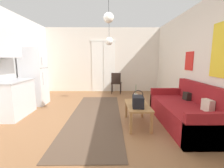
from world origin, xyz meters
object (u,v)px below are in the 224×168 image
at_px(bamboo_vase, 136,98).
at_px(accent_chair, 116,82).
at_px(pendant_lamp_near, 109,18).
at_px(handbag, 138,101).
at_px(coffee_table, 138,107).
at_px(pendant_lamp_far, 109,41).
at_px(couch, 188,112).
at_px(refrigerator, 34,77).

bearing_deg(bamboo_vase, accent_chair, 96.49).
height_order(bamboo_vase, pendant_lamp_near, pendant_lamp_near).
bearing_deg(handbag, coffee_table, 81.06).
relative_size(pendant_lamp_near, pendant_lamp_far, 0.66).
bearing_deg(couch, coffee_table, 179.84).
xyz_separation_m(handbag, pendant_lamp_near, (-0.60, 0.27, 1.69)).
bearing_deg(pendant_lamp_near, coffee_table, -8.82).
xyz_separation_m(couch, coffee_table, (-1.10, 0.00, 0.11)).
xyz_separation_m(bamboo_vase, handbag, (-0.01, -0.33, 0.02)).
height_order(handbag, accent_chair, accent_chair).
distance_m(handbag, pendant_lamp_far, 2.33).
height_order(couch, accent_chair, couch).
distance_m(coffee_table, accent_chair, 3.09).
xyz_separation_m(refrigerator, pendant_lamp_near, (2.32, -1.47, 1.37)).
bearing_deg(pendant_lamp_near, pendant_lamp_far, 90.13).
xyz_separation_m(coffee_table, refrigerator, (-2.95, 1.57, 0.49)).
bearing_deg(accent_chair, handbag, 103.38).
distance_m(coffee_table, refrigerator, 3.37).
height_order(handbag, pendant_lamp_near, pendant_lamp_near).
bearing_deg(coffee_table, pendant_lamp_near, 171.18).
xyz_separation_m(bamboo_vase, pendant_lamp_far, (-0.61, 1.44, 1.41)).
xyz_separation_m(coffee_table, pendant_lamp_near, (-0.62, 0.10, 1.87)).
bearing_deg(pendant_lamp_far, handbag, -71.35).
xyz_separation_m(refrigerator, pendant_lamp_far, (2.32, 0.04, 1.08)).
bearing_deg(pendant_lamp_far, bamboo_vase, -67.22).
bearing_deg(couch, bamboo_vase, 171.81).
bearing_deg(pendant_lamp_near, couch, -3.30).
relative_size(accent_chair, pendant_lamp_near, 1.46).
distance_m(couch, coffee_table, 1.11).
relative_size(refrigerator, pendant_lamp_far, 1.94).
xyz_separation_m(couch, accent_chair, (-1.46, 3.07, 0.21)).
bearing_deg(refrigerator, handbag, -30.78).
height_order(refrigerator, accent_chair, refrigerator).
distance_m(bamboo_vase, pendant_lamp_far, 2.11).
distance_m(couch, pendant_lamp_far, 2.90).
distance_m(handbag, refrigerator, 3.41).
height_order(coffee_table, pendant_lamp_near, pendant_lamp_near).
bearing_deg(bamboo_vase, pendant_lamp_near, -174.10).
relative_size(coffee_table, bamboo_vase, 2.27).
relative_size(coffee_table, refrigerator, 0.54).
xyz_separation_m(handbag, pendant_lamp_far, (-0.60, 1.78, 1.39)).
height_order(couch, coffee_table, couch).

